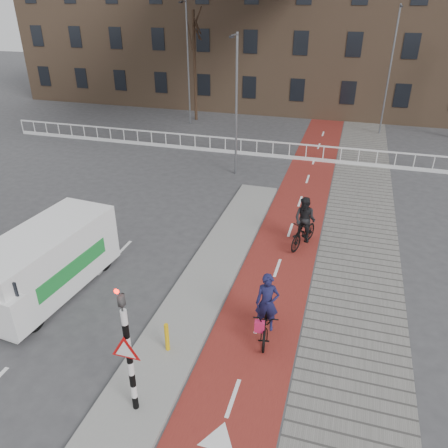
# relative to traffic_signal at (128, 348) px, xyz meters

# --- Properties ---
(ground) EXTENTS (120.00, 120.00, 0.00)m
(ground) POSITION_rel_traffic_signal_xyz_m (0.60, 2.02, -1.99)
(ground) COLOR #38383A
(ground) RESTS_ON ground
(bike_lane) EXTENTS (2.50, 60.00, 0.01)m
(bike_lane) POSITION_rel_traffic_signal_xyz_m (2.10, 12.02, -1.98)
(bike_lane) COLOR maroon
(bike_lane) RESTS_ON ground
(sidewalk) EXTENTS (3.00, 60.00, 0.01)m
(sidewalk) POSITION_rel_traffic_signal_xyz_m (4.90, 12.02, -1.98)
(sidewalk) COLOR slate
(sidewalk) RESTS_ON ground
(curb_island) EXTENTS (1.80, 16.00, 0.12)m
(curb_island) POSITION_rel_traffic_signal_xyz_m (-0.10, 6.02, -1.93)
(curb_island) COLOR gray
(curb_island) RESTS_ON ground
(traffic_signal) EXTENTS (0.80, 0.80, 3.68)m
(traffic_signal) POSITION_rel_traffic_signal_xyz_m (0.00, 0.00, 0.00)
(traffic_signal) COLOR black
(traffic_signal) RESTS_ON curb_island
(bollard) EXTENTS (0.12, 0.12, 0.87)m
(bollard) POSITION_rel_traffic_signal_xyz_m (-0.03, 2.00, -1.44)
(bollard) COLOR #E3AD0C
(bollard) RESTS_ON curb_island
(cyclist_near) EXTENTS (0.97, 2.05, 2.04)m
(cyclist_near) POSITION_rel_traffic_signal_xyz_m (2.39, 3.47, -1.30)
(cyclist_near) COLOR black
(cyclist_near) RESTS_ON bike_lane
(cyclist_far) EXTENTS (1.17, 1.98, 2.04)m
(cyclist_far) POSITION_rel_traffic_signal_xyz_m (2.75, 8.87, -1.14)
(cyclist_far) COLOR black
(cyclist_far) RESTS_ON bike_lane
(van) EXTENTS (2.45, 5.22, 2.18)m
(van) POSITION_rel_traffic_signal_xyz_m (-4.88, 3.55, -0.84)
(van) COLOR white
(van) RESTS_ON ground
(railing) EXTENTS (28.00, 0.10, 0.99)m
(railing) POSITION_rel_traffic_signal_xyz_m (-4.40, 19.02, -1.68)
(railing) COLOR silver
(railing) RESTS_ON ground
(townhouse_row) EXTENTS (46.00, 10.00, 15.90)m
(townhouse_row) POSITION_rel_traffic_signal_xyz_m (-2.40, 34.02, 5.82)
(townhouse_row) COLOR #7F6047
(townhouse_row) RESTS_ON ground
(tree_mid) EXTENTS (0.23, 0.23, 7.86)m
(tree_mid) POSITION_rel_traffic_signal_xyz_m (-7.95, 26.31, 1.94)
(tree_mid) COLOR black
(tree_mid) RESTS_ON ground
(streetlight_near) EXTENTS (0.12, 0.12, 7.21)m
(streetlight_near) POSITION_rel_traffic_signal_xyz_m (-1.83, 15.71, 1.62)
(streetlight_near) COLOR slate
(streetlight_near) RESTS_ON ground
(streetlight_left) EXTENTS (0.12, 0.12, 8.49)m
(streetlight_left) POSITION_rel_traffic_signal_xyz_m (-7.99, 25.07, 2.26)
(streetlight_left) COLOR slate
(streetlight_left) RESTS_ON ground
(streetlight_right) EXTENTS (0.12, 0.12, 8.30)m
(streetlight_right) POSITION_rel_traffic_signal_xyz_m (5.94, 26.35, 2.16)
(streetlight_right) COLOR slate
(streetlight_right) RESTS_ON ground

